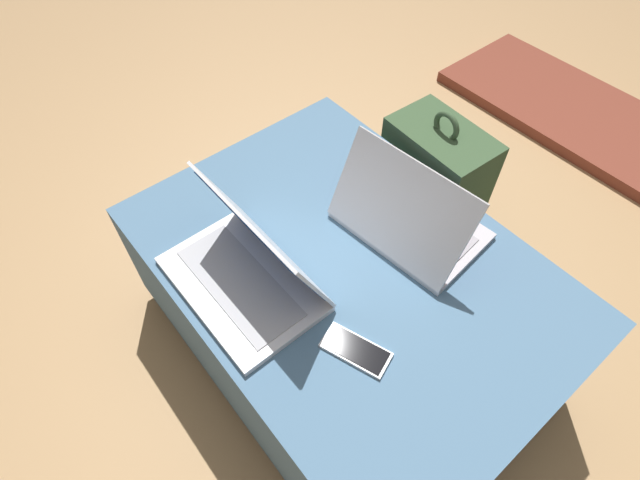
{
  "coord_description": "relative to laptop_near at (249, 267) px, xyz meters",
  "views": [
    {
      "loc": [
        0.47,
        -0.47,
        1.33
      ],
      "look_at": [
        -0.04,
        -0.05,
        0.48
      ],
      "focal_mm": 28.0,
      "sensor_mm": 36.0,
      "label": 1
    }
  ],
  "objects": [
    {
      "name": "ground_plane",
      "position": [
        0.1,
        0.2,
        -0.45
      ],
      "size": [
        14.0,
        14.0,
        0.0
      ],
      "primitive_type": "plane",
      "color": "tan"
    },
    {
      "name": "ottoman",
      "position": [
        0.1,
        0.2,
        -0.25
      ],
      "size": [
        1.01,
        0.72,
        0.4
      ],
      "color": "#2A3D4E",
      "rests_on": "ground_plane"
    },
    {
      "name": "laptop_near",
      "position": [
        0.0,
        0.0,
        0.0
      ],
      "size": [
        0.36,
        0.24,
        0.23
      ],
      "rotation": [
        0.0,
        0.0,
        0.01
      ],
      "color": "silver",
      "rests_on": "ottoman"
    },
    {
      "name": "laptop_far",
      "position": [
        0.12,
        0.36,
        -0.0
      ],
      "size": [
        0.35,
        0.26,
        0.22
      ],
      "rotation": [
        0.0,
        0.0,
        3.24
      ],
      "color": "#B7B7BC",
      "rests_on": "ottoman"
    },
    {
      "name": "cell_phone",
      "position": [
        0.28,
        0.06,
        -0.04
      ],
      "size": [
        0.15,
        0.11,
        0.01
      ],
      "rotation": [
        0.0,
        0.0,
        5.05
      ],
      "color": "white",
      "rests_on": "ottoman"
    },
    {
      "name": "backpack",
      "position": [
        -0.05,
        0.7,
        -0.25
      ],
      "size": [
        0.31,
        0.25,
        0.49
      ],
      "rotation": [
        0.0,
        0.0,
        3.09
      ],
      "color": "#385133",
      "rests_on": "ground_plane"
    },
    {
      "name": "fireplace_hearth",
      "position": [
        0.1,
        1.63,
        -0.43
      ],
      "size": [
        1.4,
        0.5,
        0.04
      ],
      "color": "brown",
      "rests_on": "ground_plane"
    }
  ]
}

